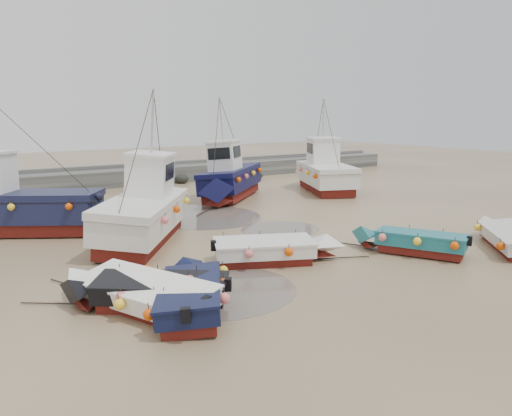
# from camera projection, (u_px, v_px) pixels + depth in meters

# --- Properties ---
(ground) EXTENTS (120.00, 120.00, 0.00)m
(ground) POSITION_uv_depth(u_px,v_px,m) (246.00, 269.00, 17.15)
(ground) COLOR tan
(ground) RESTS_ON ground
(seawall) EXTENTS (60.00, 4.92, 1.50)m
(seawall) POSITION_uv_depth(u_px,v_px,m) (72.00, 181.00, 34.81)
(seawall) COLOR slate
(seawall) RESTS_ON ground
(puddle_a) EXTENTS (4.95, 4.95, 0.01)m
(puddle_a) POSITION_uv_depth(u_px,v_px,m) (217.00, 290.00, 15.04)
(puddle_a) COLOR #60574E
(puddle_a) RESTS_ON ground
(puddle_b) EXTENTS (3.78, 3.78, 0.01)m
(puddle_b) POSITION_uv_depth(u_px,v_px,m) (280.00, 229.00, 22.95)
(puddle_b) COLOR #60574E
(puddle_b) RESTS_ON ground
(puddle_d) EXTENTS (5.92, 5.92, 0.01)m
(puddle_d) POSITION_uv_depth(u_px,v_px,m) (202.00, 216.00, 25.88)
(puddle_d) COLOR #60574E
(puddle_d) RESTS_ON ground
(dinghy_0) EXTENTS (3.21, 6.33, 1.43)m
(dinghy_0) POSITION_uv_depth(u_px,v_px,m) (138.00, 289.00, 13.61)
(dinghy_0) COLOR maroon
(dinghy_0) RESTS_ON ground
(dinghy_1) EXTENTS (3.65, 5.41, 1.43)m
(dinghy_1) POSITION_uv_depth(u_px,v_px,m) (193.00, 289.00, 13.56)
(dinghy_1) COLOR maroon
(dinghy_1) RESTS_ON ground
(dinghy_2) EXTENTS (3.15, 5.19, 1.43)m
(dinghy_2) POSITION_uv_depth(u_px,v_px,m) (411.00, 239.00, 18.96)
(dinghy_2) COLOR maroon
(dinghy_2) RESTS_ON ground
(dinghy_3) EXTENTS (4.85, 4.98, 1.43)m
(dinghy_3) POSITION_uv_depth(u_px,v_px,m) (511.00, 235.00, 19.69)
(dinghy_3) COLOR maroon
(dinghy_3) RESTS_ON ground
(dinghy_4) EXTENTS (5.03, 4.15, 1.43)m
(dinghy_4) POSITION_uv_depth(u_px,v_px,m) (148.00, 288.00, 13.63)
(dinghy_4) COLOR maroon
(dinghy_4) RESTS_ON ground
(dinghy_5) EXTENTS (5.53, 3.32, 1.43)m
(dinghy_5) POSITION_uv_depth(u_px,v_px,m) (274.00, 247.00, 17.78)
(dinghy_5) COLOR maroon
(dinghy_5) RESTS_ON ground
(cabin_boat_1) EXTENTS (7.05, 8.57, 6.22)m
(cabin_boat_1) POSITION_uv_depth(u_px,v_px,m) (145.00, 208.00, 20.95)
(cabin_boat_1) COLOR maroon
(cabin_boat_1) RESTS_ON ground
(cabin_boat_2) EXTENTS (7.99, 7.14, 6.22)m
(cabin_boat_2) POSITION_uv_depth(u_px,v_px,m) (229.00, 177.00, 30.82)
(cabin_boat_2) COLOR maroon
(cabin_boat_2) RESTS_ON ground
(cabin_boat_3) EXTENTS (5.75, 9.07, 6.22)m
(cabin_boat_3) POSITION_uv_depth(u_px,v_px,m) (324.00, 171.00, 34.37)
(cabin_boat_3) COLOR maroon
(cabin_boat_3) RESTS_ON ground
(person) EXTENTS (0.70, 0.49, 1.85)m
(person) POSITION_uv_depth(u_px,v_px,m) (100.00, 234.00, 21.99)
(person) COLOR #181A31
(person) RESTS_ON ground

